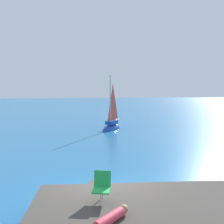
{
  "coord_description": "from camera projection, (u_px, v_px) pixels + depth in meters",
  "views": [
    {
      "loc": [
        -0.7,
        -8.53,
        3.99
      ],
      "look_at": [
        1.55,
        11.55,
        1.94
      ],
      "focal_mm": 40.4,
      "sensor_mm": 36.0,
      "label": 1
    }
  ],
  "objects": [
    {
      "name": "ground_plane",
      "position": [
        105.0,
        200.0,
        8.92
      ],
      "size": [
        160.0,
        160.0,
        0.0
      ],
      "primitive_type": "plane",
      "color": "#236093"
    },
    {
      "name": "sailboat_near",
      "position": [
        112.0,
        126.0,
        23.53
      ],
      "size": [
        2.48,
        2.94,
        5.52
      ],
      "rotation": [
        0.0,
        0.0,
        4.1
      ],
      "color": "#193D99",
      "rests_on": "ground"
    },
    {
      "name": "person_sunbather",
      "position": [
        106.0,
        221.0,
        5.75
      ],
      "size": [
        1.34,
        1.34,
        0.25
      ],
      "rotation": [
        0.0,
        0.0,
        3.92
      ],
      "color": "#DB384C",
      "rests_on": "shore_ledge"
    },
    {
      "name": "beach_chair",
      "position": [
        102.0,
        185.0,
        7.03
      ],
      "size": [
        0.59,
        0.68,
        0.8
      ],
      "rotation": [
        0.0,
        0.0,
        4.51
      ],
      "color": "green",
      "rests_on": "shore_ledge"
    },
    {
      "name": "boulder_inland",
      "position": [
        86.0,
        205.0,
        8.48
      ],
      "size": [
        1.89,
        2.02,
        1.08
      ],
      "primitive_type": "cube",
      "rotation": [
        -0.1,
        0.09,
        0.91
      ],
      "color": "#3D4036",
      "rests_on": "ground"
    },
    {
      "name": "boulder_seaward",
      "position": [
        98.0,
        204.0,
        8.58
      ],
      "size": [
        1.74,
        1.88,
        1.1
      ],
      "primitive_type": "cube",
      "rotation": [
        0.18,
        -0.07,
        1.17
      ],
      "color": "#403D32",
      "rests_on": "ground"
    }
  ]
}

